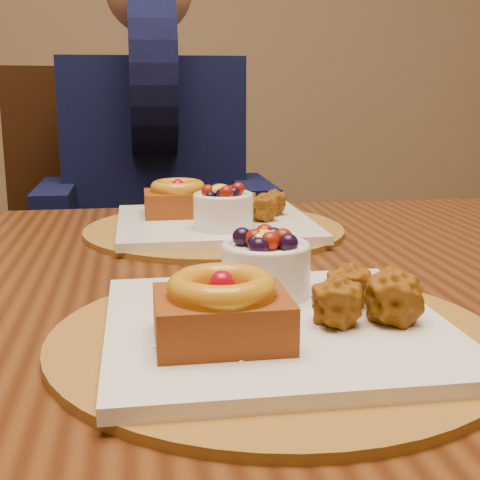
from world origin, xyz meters
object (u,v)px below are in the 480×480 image
dining_table (237,335)px  place_setting_far (213,218)px  chair_far (116,252)px  place_setting_near (272,315)px  diner (153,140)px

dining_table → place_setting_far: place_setting_far is taller
place_setting_far → chair_far: bearing=103.5°
dining_table → place_setting_far: bearing=90.6°
place_setting_near → diner: (-0.07, 1.00, 0.07)m
place_setting_near → diner: size_ratio=0.48×
place_setting_far → place_setting_near: bearing=-90.0°
place_setting_near → diner: diner is taller
place_setting_near → place_setting_far: bearing=90.0°
diner → dining_table: bearing=-108.1°
place_setting_near → place_setting_far: 0.43m
place_setting_near → dining_table: bearing=89.4°
place_setting_far → chair_far: 0.74m
place_setting_near → diner: bearing=93.9°
dining_table → diner: bearing=95.1°
place_setting_near → chair_far: size_ratio=0.37×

